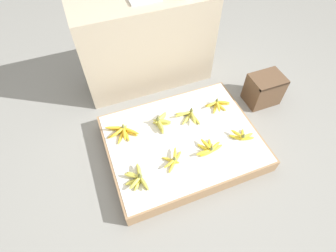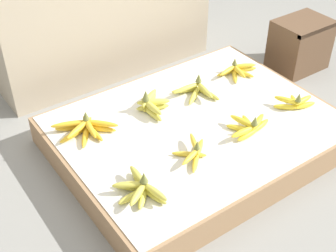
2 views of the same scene
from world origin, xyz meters
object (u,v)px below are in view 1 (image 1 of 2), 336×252
object	(u,v)px
banana_bunch_front_midleft	(173,160)
banana_bunch_front_midright	(209,148)
banana_bunch_front_right	(242,136)
banana_bunch_middle_midleft	(161,122)
banana_bunch_middle_left	(122,131)
wooden_crate	(264,89)
banana_bunch_middle_midright	(189,116)
banana_bunch_middle_right	(218,105)
banana_bunch_front_left	(138,178)

from	to	relation	value
banana_bunch_front_midleft	banana_bunch_front_midright	world-z (taller)	banana_bunch_front_midright
banana_bunch_front_midright	banana_bunch_front_right	bearing A→B (deg)	1.81
banana_bunch_front_midright	banana_bunch_middle_midleft	size ratio (longest dim) A/B	1.17
banana_bunch_middle_left	banana_bunch_middle_midleft	xyz separation A→B (m)	(0.32, -0.02, 0.01)
wooden_crate	banana_bunch_middle_midright	bearing A→B (deg)	-175.93
banana_bunch_front_midleft	banana_bunch_middle_left	world-z (taller)	banana_bunch_middle_left
banana_bunch_front_midleft	banana_bunch_front_midright	xyz separation A→B (m)	(0.29, -0.00, 0.00)
banana_bunch_middle_right	banana_bunch_middle_left	bearing A→B (deg)	179.03
banana_bunch_middle_left	banana_bunch_front_left	bearing A→B (deg)	-90.28
banana_bunch_front_left	banana_bunch_middle_midleft	world-z (taller)	banana_bunch_middle_midleft
banana_bunch_middle_left	banana_bunch_middle_midright	size ratio (longest dim) A/B	1.30
banana_bunch_front_right	wooden_crate	bearing A→B (deg)	40.07
banana_bunch_front_right	banana_bunch_middle_left	world-z (taller)	banana_bunch_middle_left
wooden_crate	banana_bunch_front_left	size ratio (longest dim) A/B	1.30
banana_bunch_front_left	banana_bunch_middle_midright	distance (m)	0.70
banana_bunch_front_right	banana_bunch_middle_midright	size ratio (longest dim) A/B	0.96
banana_bunch_front_left	banana_bunch_front_right	size ratio (longest dim) A/B	1.21
banana_bunch_middle_left	wooden_crate	bearing A→B (deg)	0.55
banana_bunch_front_midright	wooden_crate	bearing A→B (deg)	27.85
banana_bunch_front_left	banana_bunch_middle_right	size ratio (longest dim) A/B	1.00
banana_bunch_front_midright	banana_bunch_middle_right	world-z (taller)	banana_bunch_front_midright
banana_bunch_front_left	wooden_crate	bearing A→B (deg)	18.56
wooden_crate	banana_bunch_middle_midleft	xyz separation A→B (m)	(-1.03, -0.04, 0.03)
banana_bunch_front_midright	banana_bunch_front_left	bearing A→B (deg)	-175.36
banana_bunch_middle_left	banana_bunch_front_midleft	bearing A→B (deg)	-53.60
banana_bunch_front_left	banana_bunch_front_right	xyz separation A→B (m)	(0.89, 0.06, -0.00)
banana_bunch_middle_midleft	banana_bunch_middle_right	distance (m)	0.53
banana_bunch_front_left	banana_bunch_front_midleft	bearing A→B (deg)	9.81
banana_bunch_front_left	banana_bunch_middle_midleft	bearing A→B (deg)	52.12
banana_bunch_middle_right	banana_bunch_front_left	bearing A→B (deg)	-153.47
banana_bunch_front_left	banana_bunch_front_midright	xyz separation A→B (m)	(0.59, 0.05, -0.00)
banana_bunch_front_midleft	banana_bunch_middle_midleft	bearing A→B (deg)	84.67
wooden_crate	banana_bunch_middle_left	world-z (taller)	wooden_crate
banana_bunch_front_midleft	banana_bunch_middle_right	size ratio (longest dim) A/B	0.83
banana_bunch_front_left	banana_bunch_middle_right	distance (m)	0.96
banana_bunch_middle_midright	banana_bunch_middle_right	xyz separation A→B (m)	(0.29, 0.03, -0.00)
banana_bunch_middle_left	banana_bunch_middle_right	size ratio (longest dim) A/B	1.12
banana_bunch_front_left	banana_bunch_middle_midleft	size ratio (longest dim) A/B	1.12
banana_bunch_front_midleft	banana_bunch_front_left	bearing A→B (deg)	-170.19
banana_bunch_front_midright	banana_bunch_middle_left	distance (m)	0.71
wooden_crate	banana_bunch_middle_left	size ratio (longest dim) A/B	1.17
wooden_crate	banana_bunch_middle_midleft	world-z (taller)	wooden_crate
banana_bunch_front_midleft	banana_bunch_middle_midright	size ratio (longest dim) A/B	0.96
wooden_crate	banana_bunch_front_midright	distance (m)	0.88
banana_bunch_middle_midright	banana_bunch_middle_right	size ratio (longest dim) A/B	0.86
banana_bunch_middle_left	banana_bunch_middle_midleft	distance (m)	0.33
banana_bunch_front_midleft	banana_bunch_front_right	size ratio (longest dim) A/B	1.00
wooden_crate	banana_bunch_front_midleft	bearing A→B (deg)	-159.18
banana_bunch_front_left	banana_bunch_middle_midleft	xyz separation A→B (m)	(0.33, 0.42, 0.01)
wooden_crate	banana_bunch_front_left	bearing A→B (deg)	-161.44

